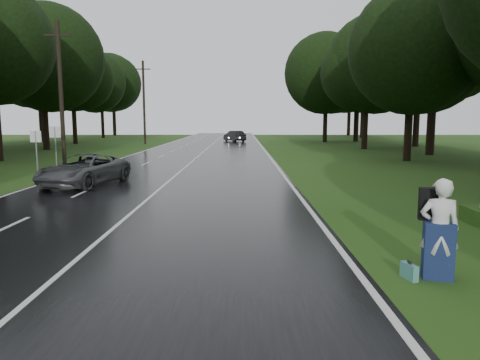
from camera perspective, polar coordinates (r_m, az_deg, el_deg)
The scene contains 16 objects.
ground at distance 10.95m, azimuth -18.82°, elevation -8.56°, with size 160.00×160.00×0.00m, color #274A15.
road at distance 30.27m, azimuth -6.52°, elevation 2.09°, with size 12.00×140.00×0.04m, color black.
lane_center at distance 30.27m, azimuth -6.53°, elevation 2.14°, with size 0.12×140.00×0.01m, color silver.
grey_car at distance 21.28m, azimuth -19.52°, elevation 1.25°, with size 2.33×5.06×1.40m, color #444548.
far_car at distance 60.69m, azimuth -0.72°, elevation 5.70°, with size 1.56×4.48×1.48m, color black.
hitchhiker at distance 9.15m, azimuth 24.33°, elevation -6.21°, with size 0.80×0.75×1.94m.
suitcase at distance 9.12m, azimuth 21.06°, elevation -10.98°, with size 0.12×0.42×0.30m, color teal.
utility_pole_mid at distance 32.24m, azimuth -21.74°, elevation 1.90°, with size 1.80×0.28×9.45m, color black, non-canonical shape.
utility_pole_far at distance 56.45m, azimuth -12.18°, elevation 4.58°, with size 1.80×0.28×10.17m, color black, non-canonical shape.
road_sign_a at distance 25.53m, azimuth -24.67°, elevation 0.33°, with size 0.58×0.10×2.43m, color white, non-canonical shape.
road_sign_b at distance 27.72m, azimuth -22.59°, elevation 0.98°, with size 0.63×0.10×2.62m, color white, non-canonical shape.
tree_left_e at distance 48.83m, azimuth -23.74°, elevation 3.62°, with size 9.77×9.77×15.26m, color black, non-canonical shape.
tree_left_f at distance 59.72m, azimuth -20.52°, elevation 4.42°, with size 9.80×9.80×15.32m, color black, non-canonical shape.
tree_right_d at distance 34.73m, azimuth 20.77°, elevation 2.33°, with size 8.53×8.53×13.33m, color black, non-canonical shape.
tree_right_e at distance 47.47m, azimuth 15.76°, elevation 3.88°, with size 9.30×9.30×14.53m, color black, non-canonical shape.
tree_right_f at distance 61.01m, azimuth 10.91°, elevation 4.84°, with size 9.71×9.71×15.17m, color black, non-canonical shape.
Camera 1 is at (3.52, -9.92, 3.00)m, focal length 32.95 mm.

